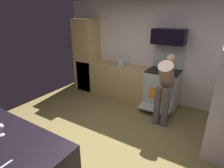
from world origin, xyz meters
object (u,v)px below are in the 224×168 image
(stock_pot, at_px, (121,62))
(oven_range, at_px, (162,87))
(microwave, at_px, (169,37))
(person_cook, at_px, (165,85))
(wine_glass_near, at_px, (0,127))

(stock_pot, bearing_deg, oven_range, -0.56)
(microwave, height_order, person_cook, microwave)
(wine_glass_near, xyz_separation_m, stock_pot, (-0.35, 3.43, -0.03))
(microwave, bearing_deg, wine_glass_near, -103.61)
(microwave, distance_m, wine_glass_near, 3.68)
(oven_range, bearing_deg, wine_glass_near, -103.96)
(wine_glass_near, relative_size, stock_pot, 0.68)
(person_cook, bearing_deg, oven_range, 108.97)
(person_cook, distance_m, stock_pot, 1.63)
(wine_glass_near, height_order, stock_pot, stock_pot)
(microwave, bearing_deg, person_cook, -73.03)
(microwave, relative_size, wine_glass_near, 4.88)
(microwave, bearing_deg, stock_pot, -176.19)
(oven_range, bearing_deg, microwave, 90.00)
(oven_range, xyz_separation_m, wine_glass_near, (-0.85, -3.41, 0.50))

